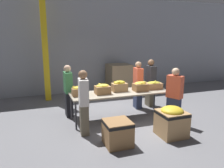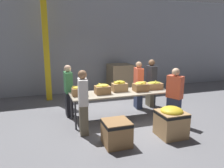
# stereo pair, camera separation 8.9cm
# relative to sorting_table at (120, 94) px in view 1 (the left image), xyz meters

# --- Properties ---
(ground_plane) EXTENTS (30.00, 30.00, 0.00)m
(ground_plane) POSITION_rel_sorting_table_xyz_m (0.00, 0.00, -0.75)
(ground_plane) COLOR slate
(wall_back) EXTENTS (16.00, 0.08, 4.00)m
(wall_back) POSITION_rel_sorting_table_xyz_m (0.00, 3.51, 1.25)
(wall_back) COLOR #9399A3
(wall_back) RESTS_ON ground_plane
(sorting_table) EXTENTS (2.86, 0.88, 0.80)m
(sorting_table) POSITION_rel_sorting_table_xyz_m (0.00, 0.00, 0.00)
(sorting_table) COLOR #9E937F
(sorting_table) RESTS_ON ground_plane
(banana_box_0) EXTENTS (0.39, 0.28, 0.27)m
(banana_box_0) POSITION_rel_sorting_table_xyz_m (-1.19, 0.03, 0.18)
(banana_box_0) COLOR olive
(banana_box_0) RESTS_ON sorting_table
(banana_box_1) EXTENTS (0.41, 0.35, 0.30)m
(banana_box_1) POSITION_rel_sorting_table_xyz_m (-0.53, -0.01, 0.19)
(banana_box_1) COLOR olive
(banana_box_1) RESTS_ON sorting_table
(banana_box_2) EXTENTS (0.44, 0.28, 0.32)m
(banana_box_2) POSITION_rel_sorting_table_xyz_m (0.02, 0.10, 0.21)
(banana_box_2) COLOR tan
(banana_box_2) RESTS_ON sorting_table
(banana_box_3) EXTENTS (0.39, 0.33, 0.30)m
(banana_box_3) POSITION_rel_sorting_table_xyz_m (0.61, -0.06, 0.19)
(banana_box_3) COLOR olive
(banana_box_3) RESTS_ON sorting_table
(banana_box_4) EXTENTS (0.49, 0.35, 0.25)m
(banana_box_4) POSITION_rel_sorting_table_xyz_m (1.12, 0.03, 0.17)
(banana_box_4) COLOR tan
(banana_box_4) RESTS_ON sorting_table
(volunteer_0) EXTENTS (0.25, 0.44, 1.58)m
(volunteer_0) POSITION_rel_sorting_table_xyz_m (0.92, 0.72, 0.03)
(volunteer_0) COLOR #2D3856
(volunteer_0) RESTS_ON ground_plane
(volunteer_1) EXTENTS (0.25, 0.45, 1.60)m
(volunteer_1) POSITION_rel_sorting_table_xyz_m (-1.22, -0.67, 0.04)
(volunteer_1) COLOR #6B604C
(volunteer_1) RESTS_ON ground_plane
(volunteer_2) EXTENTS (0.22, 0.43, 1.56)m
(volunteer_2) POSITION_rel_sorting_table_xyz_m (-1.39, 0.70, 0.02)
(volunteer_2) COLOR black
(volunteer_2) RESTS_ON ground_plane
(volunteer_3) EXTENTS (0.37, 0.47, 1.56)m
(volunteer_3) POSITION_rel_sorting_table_xyz_m (1.26, -0.83, 0.02)
(volunteer_3) COLOR #2D3856
(volunteer_3) RESTS_ON ground_plane
(volunteer_4) EXTENTS (0.23, 0.44, 1.62)m
(volunteer_4) POSITION_rel_sorting_table_xyz_m (1.43, 0.79, 0.05)
(volunteer_4) COLOR #6B604C
(volunteer_4) RESTS_ON ground_plane
(donation_bin_0) EXTENTS (0.58, 0.58, 0.57)m
(donation_bin_0) POSITION_rel_sorting_table_xyz_m (-0.64, -1.49, -0.45)
(donation_bin_0) COLOR olive
(donation_bin_0) RESTS_ON ground_plane
(donation_bin_1) EXTENTS (0.64, 0.64, 0.75)m
(donation_bin_1) POSITION_rel_sorting_table_xyz_m (0.76, -1.49, -0.36)
(donation_bin_1) COLOR tan
(donation_bin_1) RESTS_ON ground_plane
(support_pillar) EXTENTS (0.21, 0.21, 4.00)m
(support_pillar) POSITION_rel_sorting_table_xyz_m (-1.89, 2.70, 1.25)
(support_pillar) COLOR gold
(support_pillar) RESTS_ON ground_plane
(pallet_stack_0) EXTENTS (1.01, 1.01, 1.24)m
(pallet_stack_0) POSITION_rel_sorting_table_xyz_m (1.02, 2.72, -0.14)
(pallet_stack_0) COLOR olive
(pallet_stack_0) RESTS_ON ground_plane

